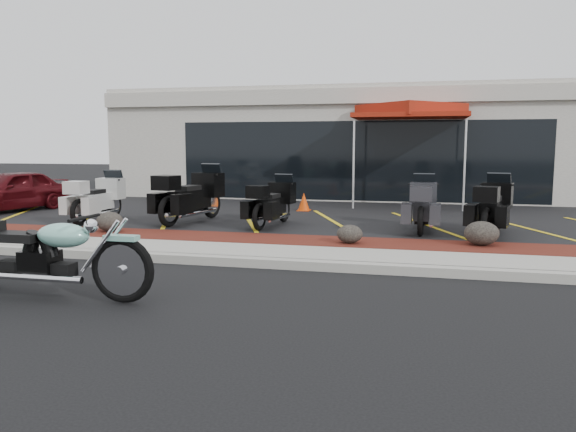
% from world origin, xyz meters
% --- Properties ---
extents(ground, '(90.00, 90.00, 0.00)m').
position_xyz_m(ground, '(0.00, 0.00, 0.00)').
color(ground, black).
rests_on(ground, ground).
extents(curb, '(24.00, 0.25, 0.15)m').
position_xyz_m(curb, '(0.00, 0.90, 0.07)').
color(curb, gray).
rests_on(curb, ground).
extents(sidewalk, '(24.00, 1.20, 0.15)m').
position_xyz_m(sidewalk, '(0.00, 1.60, 0.07)').
color(sidewalk, gray).
rests_on(sidewalk, ground).
extents(mulch_bed, '(24.00, 1.20, 0.16)m').
position_xyz_m(mulch_bed, '(0.00, 2.80, 0.08)').
color(mulch_bed, '#3D130D').
rests_on(mulch_bed, ground).
extents(upper_lot, '(26.00, 9.60, 0.15)m').
position_xyz_m(upper_lot, '(0.00, 8.20, 0.07)').
color(upper_lot, black).
rests_on(upper_lot, ground).
extents(dealership_building, '(18.00, 8.16, 4.00)m').
position_xyz_m(dealership_building, '(0.00, 14.47, 2.01)').
color(dealership_building, '#A09B91').
rests_on(dealership_building, ground).
extents(boulder_left, '(0.60, 0.50, 0.43)m').
position_xyz_m(boulder_left, '(-4.49, 2.89, 0.37)').
color(boulder_left, black).
rests_on(boulder_left, mulch_bed).
extents(boulder_mid, '(0.50, 0.41, 0.35)m').
position_xyz_m(boulder_mid, '(0.76, 2.63, 0.34)').
color(boulder_mid, black).
rests_on(boulder_mid, mulch_bed).
extents(boulder_right, '(0.64, 0.53, 0.45)m').
position_xyz_m(boulder_right, '(3.19, 2.96, 0.39)').
color(boulder_right, black).
rests_on(boulder_right, mulch_bed).
extents(hero_cruiser, '(3.26, 0.83, 1.15)m').
position_xyz_m(hero_cruiser, '(-1.62, -1.62, 0.57)').
color(hero_cruiser, '#7EC4B3').
rests_on(hero_cruiser, ground).
extents(touring_white, '(0.82, 2.14, 1.24)m').
position_xyz_m(touring_white, '(-5.67, 5.09, 0.77)').
color(touring_white, silver).
rests_on(touring_white, upper_lot).
extents(touring_black_front, '(1.43, 2.57, 1.41)m').
position_xyz_m(touring_black_front, '(-3.17, 5.57, 0.86)').
color(touring_black_front, black).
rests_on(touring_black_front, upper_lot).
extents(touring_black_mid, '(1.05, 2.12, 1.18)m').
position_xyz_m(touring_black_mid, '(-1.18, 5.27, 0.74)').
color(touring_black_mid, black).
rests_on(touring_black_mid, upper_lot).
extents(touring_grey, '(0.88, 2.14, 1.23)m').
position_xyz_m(touring_grey, '(2.13, 5.33, 0.77)').
color(touring_grey, '#2E2E33').
rests_on(touring_grey, upper_lot).
extents(touring_black_rear, '(1.36, 2.32, 1.27)m').
position_xyz_m(touring_black_rear, '(3.74, 5.18, 0.78)').
color(touring_black_rear, black).
rests_on(touring_black_rear, upper_lot).
extents(parked_car, '(2.19, 3.69, 1.18)m').
position_xyz_m(parked_car, '(-9.26, 5.65, 0.74)').
color(parked_car, '#40090D').
rests_on(parked_car, upper_lot).
extents(traffic_cone, '(0.39, 0.39, 0.52)m').
position_xyz_m(traffic_cone, '(-1.18, 7.72, 0.41)').
color(traffic_cone, '#CE3D06').
rests_on(traffic_cone, upper_lot).
extents(popup_canopy, '(4.33, 4.33, 3.13)m').
position_xyz_m(popup_canopy, '(1.69, 10.20, 3.00)').
color(popup_canopy, silver).
rests_on(popup_canopy, upper_lot).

